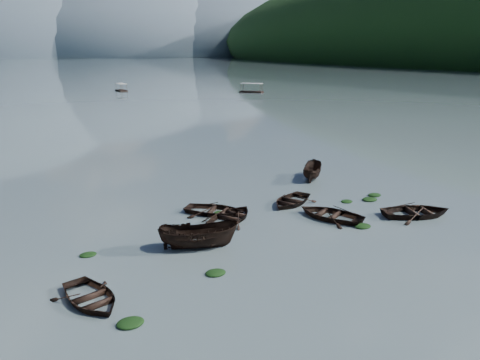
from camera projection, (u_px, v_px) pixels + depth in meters
name	position (u px, v px, depth m)	size (l,w,h in m)	color
ground_plane	(332.00, 267.00, 25.89)	(2400.00, 2400.00, 0.00)	slate
haze_mtn_c	(104.00, 56.00, 867.21)	(520.00, 520.00, 260.00)	#475666
haze_mtn_d	(195.00, 55.00, 941.22)	(520.00, 520.00, 220.00)	#475666
rowboat_0	(91.00, 302.00, 22.35)	(3.01, 4.22, 0.87)	black
rowboat_1	(231.00, 220.00, 33.14)	(3.19, 4.46, 0.92)	black
rowboat_2	(199.00, 248.00, 28.44)	(1.83, 4.87, 1.88)	black
rowboat_3	(330.00, 218.00, 33.51)	(3.39, 4.75, 0.98)	black
rowboat_4	(416.00, 216.00, 33.92)	(3.60, 5.04, 1.04)	black
rowboat_6	(215.00, 214.00, 34.38)	(3.22, 4.51, 0.93)	black
rowboat_7	(291.00, 204.00, 36.60)	(3.15, 4.41, 0.91)	black
rowboat_8	(312.00, 179.00, 43.72)	(1.60, 4.26, 1.65)	black
weed_clump_0	(130.00, 324.00, 20.53)	(1.23, 1.00, 0.27)	black
weed_clump_1	(216.00, 274.00, 25.14)	(1.14, 0.91, 0.25)	black
weed_clump_2	(363.00, 227.00, 31.77)	(1.20, 0.96, 0.26)	black
weed_clump_3	(347.00, 202.00, 37.00)	(0.96, 0.81, 0.21)	black
weed_clump_4	(370.00, 200.00, 37.43)	(1.26, 1.00, 0.26)	black
weed_clump_5	(88.00, 255.00, 27.41)	(0.99, 0.80, 0.21)	black
weed_clump_6	(220.00, 213.00, 34.51)	(0.86, 0.72, 0.18)	black
weed_clump_7	(374.00, 196.00, 38.59)	(1.13, 0.90, 0.25)	black
pontoon_centre	(122.00, 91.00, 135.71)	(2.23, 5.36, 2.06)	black
pontoon_right	(251.00, 93.00, 131.02)	(2.66, 6.39, 2.45)	black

